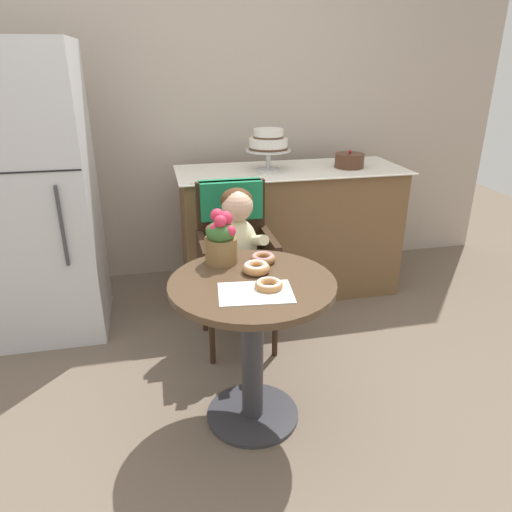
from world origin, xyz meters
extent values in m
plane|color=#6B5B4C|center=(0.00, 0.00, 0.00)|extent=(8.00, 8.00, 0.00)
cube|color=#B2A393|center=(0.00, 1.85, 1.35)|extent=(4.80, 0.10, 2.70)
cylinder|color=#4C3826|center=(0.00, 0.00, 0.70)|extent=(0.72, 0.72, 0.03)
cylinder|color=#333338|center=(0.00, 0.00, 0.34)|extent=(0.10, 0.10, 0.69)
cylinder|color=#333338|center=(0.00, 0.00, 0.01)|extent=(0.44, 0.44, 0.02)
cube|color=#332114|center=(0.05, 0.65, 0.47)|extent=(0.42, 0.42, 0.04)
cube|color=#332114|center=(0.05, 0.84, 0.72)|extent=(0.40, 0.04, 0.46)
cube|color=#332114|center=(-0.14, 0.65, 0.58)|extent=(0.04, 0.38, 0.18)
cube|color=#332114|center=(0.24, 0.65, 0.58)|extent=(0.04, 0.38, 0.18)
cube|color=#197247|center=(0.05, 0.84, 0.84)|extent=(0.36, 0.11, 0.22)
cylinder|color=#332114|center=(-0.13, 0.47, 0.23)|extent=(0.03, 0.03, 0.45)
cylinder|color=#332114|center=(0.23, 0.47, 0.23)|extent=(0.03, 0.03, 0.45)
cylinder|color=#332114|center=(-0.13, 0.83, 0.23)|extent=(0.03, 0.03, 0.45)
cylinder|color=#332114|center=(0.23, 0.83, 0.23)|extent=(0.03, 0.03, 0.45)
ellipsoid|color=beige|center=(0.05, 0.63, 0.64)|extent=(0.22, 0.16, 0.30)
sphere|color=#E0B293|center=(0.05, 0.62, 0.87)|extent=(0.17, 0.17, 0.17)
ellipsoid|color=#4C2D19|center=(0.05, 0.64, 0.89)|extent=(0.17, 0.17, 0.14)
cylinder|color=beige|center=(-0.04, 0.54, 0.69)|extent=(0.08, 0.23, 0.13)
sphere|color=#E0B293|center=(-0.03, 0.46, 0.62)|extent=(0.06, 0.06, 0.06)
cylinder|color=beige|center=(0.15, 0.54, 0.69)|extent=(0.08, 0.23, 0.13)
sphere|color=#E0B293|center=(0.14, 0.46, 0.62)|extent=(0.06, 0.06, 0.06)
cylinder|color=#3F4760|center=(0.00, 0.55, 0.53)|extent=(0.09, 0.22, 0.09)
cylinder|color=#3F4760|center=(0.00, 0.44, 0.36)|extent=(0.08, 0.08, 0.26)
cylinder|color=#3F4760|center=(0.11, 0.55, 0.53)|extent=(0.09, 0.22, 0.09)
cylinder|color=#3F4760|center=(0.11, 0.44, 0.36)|extent=(0.08, 0.08, 0.26)
cube|color=white|center=(-0.01, -0.11, 0.72)|extent=(0.32, 0.24, 0.00)
torus|color=#936033|center=(0.09, 0.19, 0.74)|extent=(0.12, 0.12, 0.04)
torus|color=pink|center=(0.09, 0.19, 0.75)|extent=(0.10, 0.10, 0.02)
torus|color=#AD7542|center=(0.04, 0.08, 0.74)|extent=(0.12, 0.12, 0.04)
torus|color=white|center=(0.04, 0.08, 0.75)|extent=(0.11, 0.11, 0.02)
torus|color=#AD7542|center=(0.05, -0.08, 0.74)|extent=(0.12, 0.12, 0.03)
torus|color=white|center=(0.05, -0.08, 0.74)|extent=(0.10, 0.10, 0.02)
cylinder|color=brown|center=(-0.10, 0.23, 0.78)|extent=(0.15, 0.15, 0.12)
ellipsoid|color=#38662D|center=(-0.10, 0.23, 0.87)|extent=(0.14, 0.14, 0.10)
sphere|color=#D82D4C|center=(-0.07, 0.23, 0.93)|extent=(0.07, 0.07, 0.07)
sphere|color=#D82D4C|center=(-0.09, 0.25, 0.91)|extent=(0.05, 0.05, 0.05)
sphere|color=#D82D4C|center=(-0.10, 0.27, 0.93)|extent=(0.06, 0.06, 0.06)
sphere|color=#D82D4C|center=(-0.14, 0.25, 0.88)|extent=(0.05, 0.05, 0.05)
sphere|color=#D82D4C|center=(-0.12, 0.21, 0.89)|extent=(0.05, 0.05, 0.05)
sphere|color=#D82D4C|center=(-0.10, 0.20, 0.93)|extent=(0.06, 0.06, 0.06)
sphere|color=#D82D4C|center=(-0.06, 0.19, 0.88)|extent=(0.05, 0.05, 0.05)
cube|color=brown|center=(0.55, 1.30, 0.45)|extent=(1.50, 0.56, 0.90)
cube|color=white|center=(0.55, 1.30, 0.90)|extent=(1.56, 0.62, 0.01)
cylinder|color=silver|center=(0.39, 1.30, 0.91)|extent=(0.16, 0.16, 0.01)
cylinder|color=silver|center=(0.39, 1.30, 0.97)|extent=(0.03, 0.03, 0.12)
cylinder|color=silver|center=(0.39, 1.30, 1.03)|extent=(0.30, 0.30, 0.01)
cylinder|color=white|center=(0.39, 1.30, 1.08)|extent=(0.26, 0.25, 0.08)
cylinder|color=#4C2D1E|center=(0.39, 1.30, 1.05)|extent=(0.26, 0.26, 0.01)
cylinder|color=white|center=(0.39, 1.30, 1.14)|extent=(0.20, 0.20, 0.06)
cylinder|color=#4C2D1E|center=(0.39, 1.30, 1.12)|extent=(0.20, 0.20, 0.01)
cylinder|color=#4C2D1E|center=(0.95, 1.26, 0.95)|extent=(0.20, 0.20, 0.10)
sphere|color=red|center=(0.95, 1.26, 1.01)|extent=(0.02, 0.02, 0.02)
cube|color=silver|center=(-1.05, 1.10, 0.85)|extent=(0.64, 0.60, 1.70)
cube|color=black|center=(-1.05, 0.80, 1.06)|extent=(0.63, 0.01, 0.01)
cylinder|color=#3F3F44|center=(-0.87, 0.79, 0.77)|extent=(0.02, 0.02, 0.45)
camera|label=1|loc=(-0.38, -1.78, 1.59)|focal=33.28mm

